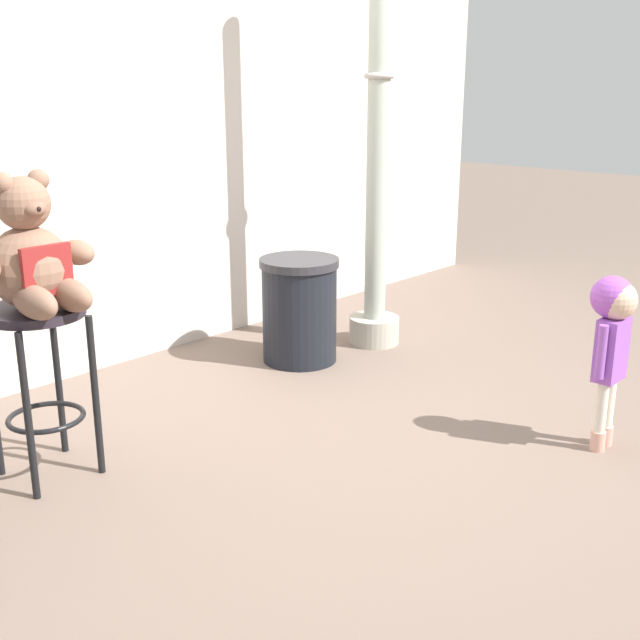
{
  "coord_description": "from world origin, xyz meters",
  "views": [
    {
      "loc": [
        -2.82,
        -2.19,
        1.72
      ],
      "look_at": [
        -0.27,
        0.17,
        0.67
      ],
      "focal_mm": 44.71,
      "sensor_mm": 36.0,
      "label": 1
    }
  ],
  "objects_px": {
    "teddy_bear": "(32,259)",
    "trash_bin": "(300,310)",
    "bar_stool_with_teddy": "(39,355)",
    "child_walking": "(612,326)",
    "lamppost": "(378,163)"
  },
  "relations": [
    {
      "from": "teddy_bear",
      "to": "trash_bin",
      "type": "xyz_separation_m",
      "value": [
        1.86,
        0.26,
        -0.67
      ]
    },
    {
      "from": "teddy_bear",
      "to": "bar_stool_with_teddy",
      "type": "bearing_deg",
      "value": 90.0
    },
    {
      "from": "child_walking",
      "to": "trash_bin",
      "type": "xyz_separation_m",
      "value": [
        -0.09,
        1.94,
        -0.29
      ]
    },
    {
      "from": "bar_stool_with_teddy",
      "to": "lamppost",
      "type": "distance_m",
      "value": 2.53
    },
    {
      "from": "bar_stool_with_teddy",
      "to": "teddy_bear",
      "type": "height_order",
      "value": "teddy_bear"
    },
    {
      "from": "teddy_bear",
      "to": "trash_bin",
      "type": "distance_m",
      "value": 1.99
    },
    {
      "from": "child_walking",
      "to": "trash_bin",
      "type": "bearing_deg",
      "value": 122.2
    },
    {
      "from": "lamppost",
      "to": "child_walking",
      "type": "bearing_deg",
      "value": -105.36
    },
    {
      "from": "trash_bin",
      "to": "bar_stool_with_teddy",
      "type": "bearing_deg",
      "value": -172.93
    },
    {
      "from": "child_walking",
      "to": "lamppost",
      "type": "height_order",
      "value": "lamppost"
    },
    {
      "from": "child_walking",
      "to": "lamppost",
      "type": "distance_m",
      "value": 1.97
    },
    {
      "from": "bar_stool_with_teddy",
      "to": "child_walking",
      "type": "height_order",
      "value": "child_walking"
    },
    {
      "from": "teddy_bear",
      "to": "trash_bin",
      "type": "bearing_deg",
      "value": 7.91
    },
    {
      "from": "bar_stool_with_teddy",
      "to": "child_walking",
      "type": "distance_m",
      "value": 2.6
    },
    {
      "from": "teddy_bear",
      "to": "trash_bin",
      "type": "height_order",
      "value": "teddy_bear"
    }
  ]
}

